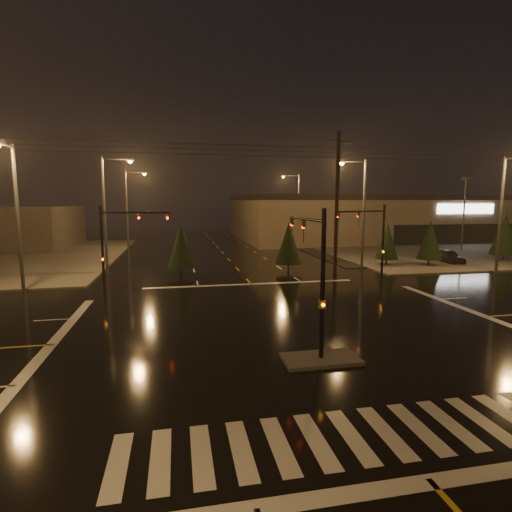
% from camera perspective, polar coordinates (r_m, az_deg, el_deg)
% --- Properties ---
extents(ground, '(140.00, 140.00, 0.00)m').
position_cam_1_polar(ground, '(20.05, 5.19, -10.38)').
color(ground, black).
rests_on(ground, ground).
extents(sidewalk_ne, '(36.00, 36.00, 0.12)m').
position_cam_1_polar(sidewalk_ne, '(60.20, 24.90, 1.20)').
color(sidewalk_ne, '#4C4A44').
rests_on(sidewalk_ne, ground).
extents(median_island, '(3.00, 1.60, 0.15)m').
position_cam_1_polar(median_island, '(16.47, 9.26, -14.32)').
color(median_island, '#4C4A44').
rests_on(median_island, ground).
extents(crosswalk, '(15.00, 2.60, 0.01)m').
position_cam_1_polar(crosswalk, '(12.43, 18.02, -22.78)').
color(crosswalk, beige).
rests_on(crosswalk, ground).
extents(stop_bar_near, '(16.00, 0.50, 0.01)m').
position_cam_1_polar(stop_bar_near, '(11.02, 23.73, -27.44)').
color(stop_bar_near, beige).
rests_on(stop_bar_near, ground).
extents(stop_bar_far, '(16.00, 0.50, 0.01)m').
position_cam_1_polar(stop_bar_far, '(30.41, -0.69, -4.03)').
color(stop_bar_far, beige).
rests_on(stop_bar_far, ground).
extents(parking_lot, '(50.00, 24.00, 0.08)m').
position_cam_1_polar(parking_lot, '(61.76, 29.74, 1.02)').
color(parking_lot, black).
rests_on(parking_lot, ground).
extents(retail_building, '(60.20, 28.30, 7.20)m').
position_cam_1_polar(retail_building, '(75.96, 21.02, 5.50)').
color(retail_building, '#716351').
rests_on(retail_building, ground).
extents(signal_mast_median, '(0.25, 4.59, 6.00)m').
position_cam_1_polar(signal_mast_median, '(16.33, 8.40, -1.08)').
color(signal_mast_median, black).
rests_on(signal_mast_median, ground).
extents(signal_mast_ne, '(4.84, 1.86, 6.00)m').
position_cam_1_polar(signal_mast_ne, '(32.18, 16.48, 3.12)').
color(signal_mast_ne, black).
rests_on(signal_mast_ne, ground).
extents(signal_mast_nw, '(4.84, 1.86, 6.00)m').
position_cam_1_polar(signal_mast_nw, '(28.78, -19.32, 2.48)').
color(signal_mast_nw, black).
rests_on(signal_mast_nw, ground).
extents(streetlight_1, '(2.77, 0.32, 10.00)m').
position_cam_1_polar(streetlight_1, '(36.70, -20.39, 6.64)').
color(streetlight_1, '#38383A').
rests_on(streetlight_1, ground).
extents(streetlight_2, '(2.77, 0.32, 10.00)m').
position_cam_1_polar(streetlight_2, '(52.57, -17.66, 6.98)').
color(streetlight_2, '#38383A').
rests_on(streetlight_2, ground).
extents(streetlight_3, '(2.77, 0.32, 10.00)m').
position_cam_1_polar(streetlight_3, '(38.08, 14.75, 6.90)').
color(streetlight_3, '#38383A').
rests_on(streetlight_3, ground).
extents(streetlight_4, '(2.77, 0.32, 10.00)m').
position_cam_1_polar(streetlight_4, '(56.75, 5.83, 7.34)').
color(streetlight_4, '#38383A').
rests_on(streetlight_4, ground).
extents(streetlight_5, '(0.32, 2.77, 10.00)m').
position_cam_1_polar(streetlight_5, '(31.27, -31.16, 5.88)').
color(streetlight_5, '#38383A').
rests_on(streetlight_5, ground).
extents(streetlight_6, '(0.32, 2.77, 10.00)m').
position_cam_1_polar(streetlight_6, '(40.26, 31.93, 6.01)').
color(streetlight_6, '#38383A').
rests_on(streetlight_6, ground).
extents(utility_pole_1, '(2.20, 0.32, 12.00)m').
position_cam_1_polar(utility_pole_1, '(34.95, 11.47, 7.47)').
color(utility_pole_1, black).
rests_on(utility_pole_1, ground).
extents(conifer_0, '(2.18, 2.18, 4.10)m').
position_cam_1_polar(conifer_0, '(40.58, 18.25, 1.99)').
color(conifer_0, black).
rests_on(conifer_0, ground).
extents(conifer_1, '(2.36, 2.36, 4.38)m').
position_cam_1_polar(conifer_1, '(41.97, 23.59, 2.10)').
color(conifer_1, black).
rests_on(conifer_1, ground).
extents(conifer_2, '(2.74, 2.74, 4.98)m').
position_cam_1_polar(conifer_2, '(49.17, 31.98, 2.66)').
color(conifer_2, black).
rests_on(conifer_2, ground).
extents(conifer_3, '(2.34, 2.34, 4.36)m').
position_cam_1_polar(conifer_3, '(34.20, -10.69, 1.44)').
color(conifer_3, black).
rests_on(conifer_3, ground).
extents(conifer_4, '(2.41, 2.41, 4.46)m').
position_cam_1_polar(conifer_4, '(35.82, 4.71, 1.92)').
color(conifer_4, black).
rests_on(conifer_4, ground).
extents(car_parked, '(1.89, 4.16, 1.39)m').
position_cam_1_polar(car_parked, '(45.22, 25.78, -0.01)').
color(car_parked, black).
rests_on(car_parked, ground).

